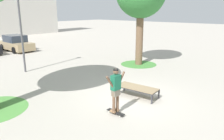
{
  "coord_description": "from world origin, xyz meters",
  "views": [
    {
      "loc": [
        -7.64,
        -5.42,
        3.85
      ],
      "look_at": [
        0.33,
        1.37,
        1.0
      ],
      "focal_mm": 35.51,
      "sensor_mm": 36.0,
      "label": 1
    }
  ],
  "objects_px": {
    "skate_box": "(137,88)",
    "skater": "(116,88)",
    "car_tan": "(16,44)",
    "light_post": "(19,10)",
    "skateboard": "(116,112)"
  },
  "relations": [
    {
      "from": "skate_box",
      "to": "skater",
      "type": "xyz_separation_m",
      "value": [
        -2.0,
        -0.38,
        0.66
      ]
    },
    {
      "from": "car_tan",
      "to": "light_post",
      "type": "bearing_deg",
      "value": -113.47
    },
    {
      "from": "skateboard",
      "to": "skater",
      "type": "relative_size",
      "value": 0.48
    },
    {
      "from": "car_tan",
      "to": "light_post",
      "type": "height_order",
      "value": "light_post"
    },
    {
      "from": "skate_box",
      "to": "car_tan",
      "type": "bearing_deg",
      "value": 81.8
    },
    {
      "from": "skateboard",
      "to": "light_post",
      "type": "distance_m",
      "value": 9.09
    },
    {
      "from": "skater",
      "to": "car_tan",
      "type": "bearing_deg",
      "value": 75.17
    },
    {
      "from": "skate_box",
      "to": "skater",
      "type": "height_order",
      "value": "skater"
    },
    {
      "from": "skate_box",
      "to": "light_post",
      "type": "distance_m",
      "value": 8.63
    },
    {
      "from": "skater",
      "to": "car_tan",
      "type": "distance_m",
      "value": 16.64
    },
    {
      "from": "skater",
      "to": "light_post",
      "type": "bearing_deg",
      "value": 84.13
    },
    {
      "from": "skateboard",
      "to": "skater",
      "type": "xyz_separation_m",
      "value": [
        0.0,
        0.0,
        0.99
      ]
    },
    {
      "from": "skateboard",
      "to": "skater",
      "type": "height_order",
      "value": "skater"
    },
    {
      "from": "skate_box",
      "to": "skater",
      "type": "bearing_deg",
      "value": -169.13
    },
    {
      "from": "skater",
      "to": "skateboard",
      "type": "bearing_deg",
      "value": -93.44
    }
  ]
}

